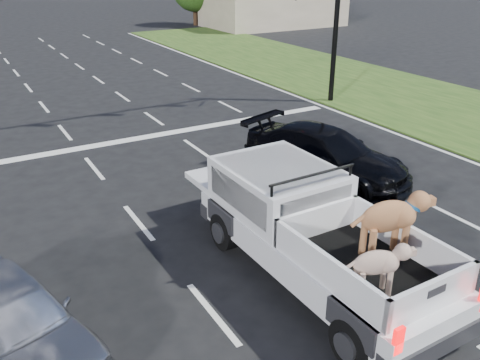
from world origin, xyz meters
The scene contains 7 objects.
ground centered at (0.00, 0.00, 0.00)m, with size 160.00×160.00×0.00m, color black.
road_markings centered at (0.00, 6.56, 0.01)m, with size 17.75×60.00×0.01m.
grass_shoulder_right centered at (13.00, 6.00, 0.03)m, with size 8.00×60.00×0.06m, color #204314.
building_right centered at (22.00, 34.00, 1.80)m, with size 12.00×7.00×3.60m, color #BCAB90.
pickup_truck centered at (0.57, 0.12, 1.06)m, with size 2.57×6.01×2.24m.
silver_sedan centered at (-5.00, 0.72, 0.68)m, with size 1.61×4.01×1.37m, color #AAABB1.
black_coupe centered at (3.92, 3.85, 0.75)m, with size 2.09×5.14×1.49m, color black.
Camera 1 is at (-5.08, -6.77, 6.03)m, focal length 38.00 mm.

